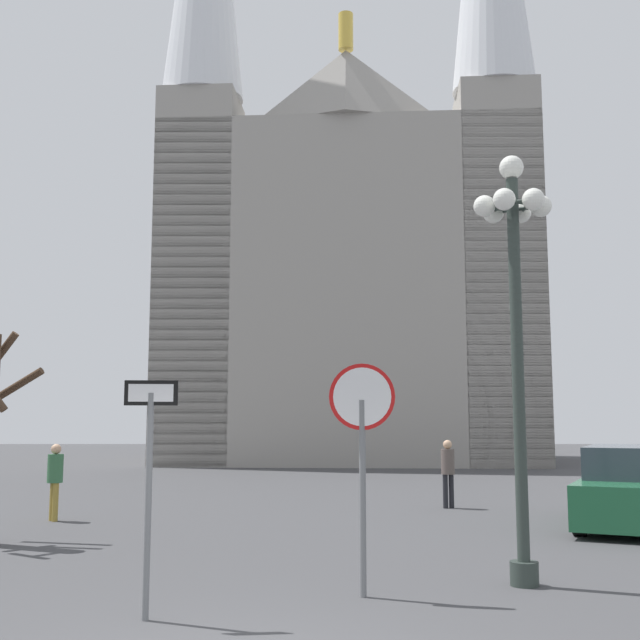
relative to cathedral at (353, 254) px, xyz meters
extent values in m
cube|color=gray|center=(0.07, 1.07, -2.54)|extent=(18.42, 13.99, 15.90)
pyramid|color=gray|center=(-0.29, -4.34, 7.16)|extent=(6.28, 2.41, 3.50)
cylinder|color=gold|center=(-0.29, -4.34, 9.81)|extent=(0.70, 0.70, 1.80)
cube|color=gray|center=(-7.23, -3.07, -1.76)|extent=(3.82, 3.82, 17.48)
cube|color=gray|center=(6.75, -4.01, -1.76)|extent=(3.82, 3.82, 17.48)
cylinder|color=slate|center=(-1.00, -29.72, -9.34)|extent=(0.08, 0.08, 2.32)
cylinder|color=red|center=(-1.00, -29.72, -8.13)|extent=(0.81, 0.17, 0.81)
cylinder|color=white|center=(-1.00, -29.74, -8.13)|extent=(0.70, 0.12, 0.71)
cylinder|color=slate|center=(-3.35, -30.80, -9.31)|extent=(0.07, 0.07, 2.37)
cube|color=black|center=(-3.35, -30.80, -8.12)|extent=(0.57, 0.09, 0.27)
cube|color=white|center=(-3.35, -30.82, -8.12)|extent=(0.48, 0.06, 0.19)
cylinder|color=#2D3833|center=(1.07, -29.09, -7.85)|extent=(0.16, 0.16, 5.30)
cylinder|color=#2D3833|center=(1.07, -29.09, -10.35)|extent=(0.36, 0.36, 0.30)
sphere|color=white|center=(1.07, -29.09, -5.03)|extent=(0.32, 0.32, 0.32)
sphere|color=white|center=(1.45, -29.09, -5.57)|extent=(0.29, 0.29, 0.29)
cylinder|color=#2D3833|center=(1.26, -29.09, -5.57)|extent=(0.05, 0.38, 0.05)
sphere|color=white|center=(1.26, -28.77, -5.57)|extent=(0.29, 0.29, 0.29)
cylinder|color=#2D3833|center=(1.17, -28.93, -5.57)|extent=(0.35, 0.23, 0.05)
sphere|color=white|center=(0.88, -28.77, -5.57)|extent=(0.29, 0.29, 0.29)
cylinder|color=#2D3833|center=(0.98, -28.93, -5.57)|extent=(0.35, 0.23, 0.05)
sphere|color=white|center=(0.69, -29.09, -5.57)|extent=(0.29, 0.29, 0.29)
cylinder|color=#2D3833|center=(0.88, -29.09, -5.57)|extent=(0.05, 0.38, 0.05)
sphere|color=white|center=(0.88, -29.42, -5.57)|extent=(0.29, 0.29, 0.29)
cylinder|color=#2D3833|center=(0.98, -29.26, -5.57)|extent=(0.35, 0.23, 0.05)
sphere|color=white|center=(1.26, -29.42, -5.57)|extent=(0.29, 0.29, 0.29)
cylinder|color=#2D3833|center=(1.17, -29.26, -5.57)|extent=(0.35, 0.23, 0.05)
cylinder|color=#473323|center=(-7.23, -25.49, -7.33)|extent=(0.75, 0.19, 0.95)
cylinder|color=#473323|center=(-7.14, -25.17, -7.91)|extent=(1.36, 0.37, 0.85)
cube|color=#1E5B38|center=(4.61, -23.79, -9.95)|extent=(3.65, 4.95, 0.79)
cube|color=#333D47|center=(4.71, -23.58, -9.25)|extent=(2.62, 3.04, 0.62)
cylinder|color=black|center=(3.18, -24.84, -10.18)|extent=(0.47, 0.67, 0.64)
cylinder|color=black|center=(4.52, -22.02, -10.18)|extent=(0.47, 0.67, 0.64)
cylinder|color=black|center=(1.45, -20.48, -10.10)|extent=(0.12, 0.12, 0.79)
cylinder|color=black|center=(1.60, -20.42, -10.10)|extent=(0.12, 0.12, 0.79)
cylinder|color=#594C47|center=(1.53, -20.45, -9.41)|extent=(0.32, 0.32, 0.59)
sphere|color=tan|center=(1.53, -20.45, -9.01)|extent=(0.21, 0.21, 0.21)
cylinder|color=olive|center=(-7.08, -22.73, -10.11)|extent=(0.12, 0.12, 0.78)
cylinder|color=olive|center=(-6.98, -22.86, -10.11)|extent=(0.12, 0.12, 0.78)
cylinder|color=#33663F|center=(-7.03, -22.80, -9.42)|extent=(0.32, 0.32, 0.58)
sphere|color=tan|center=(-7.03, -22.80, -9.03)|extent=(0.21, 0.21, 0.21)
camera|label=1|loc=(-1.51, -39.28, -8.41)|focal=43.83mm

